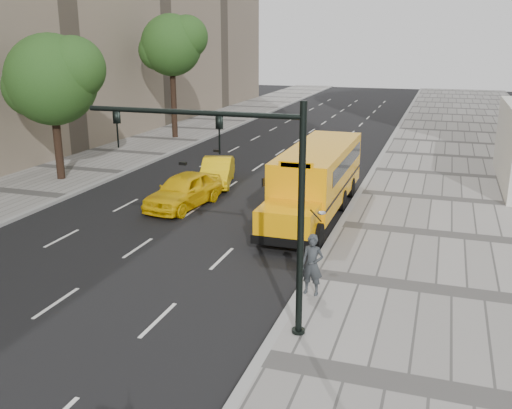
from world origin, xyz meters
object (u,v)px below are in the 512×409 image
(tree_c, at_px, (172,45))
(school_bus, at_px, (318,174))
(taxi_far, at_px, (217,172))
(traffic_signal, at_px, (249,188))
(tree_b, at_px, (53,79))
(pedestrian, at_px, (312,265))
(taxi_near, at_px, (184,190))

(tree_c, height_order, school_bus, tree_c)
(taxi_far, relative_size, traffic_signal, 0.70)
(tree_b, height_order, pedestrian, tree_b)
(taxi_far, height_order, pedestrian, pedestrian)
(school_bus, bearing_deg, taxi_near, -166.60)
(school_bus, relative_size, taxi_far, 2.58)
(school_bus, bearing_deg, pedestrian, -78.52)
(tree_c, xyz_separation_m, pedestrian, (16.80, -24.86, -6.15))
(taxi_far, relative_size, pedestrian, 2.30)
(taxi_far, bearing_deg, tree_c, 108.98)
(taxi_far, bearing_deg, school_bus, -41.31)
(pedestrian, bearing_deg, tree_b, 155.52)
(taxi_near, height_order, taxi_far, taxi_near)
(tree_c, xyz_separation_m, taxi_far, (8.63, -12.55, -6.53))
(school_bus, distance_m, pedestrian, 9.49)
(tree_b, distance_m, tree_c, 14.64)
(taxi_near, bearing_deg, tree_c, 124.77)
(tree_c, bearing_deg, traffic_signal, -60.30)
(school_bus, height_order, taxi_far, school_bus)
(tree_b, height_order, school_bus, tree_b)
(taxi_far, xyz_separation_m, pedestrian, (8.16, -12.31, 0.38))
(pedestrian, bearing_deg, tree_c, 131.09)
(tree_b, relative_size, traffic_signal, 1.27)
(taxi_near, xyz_separation_m, traffic_signal, (6.86, -10.31, 3.27))
(tree_c, relative_size, taxi_far, 2.14)
(tree_b, distance_m, taxi_near, 10.30)
(school_bus, height_order, taxi_near, school_bus)
(tree_b, bearing_deg, school_bus, -3.91)
(tree_b, xyz_separation_m, taxi_near, (8.74, -2.49, -4.86))
(pedestrian, relative_size, traffic_signal, 0.30)
(school_bus, relative_size, pedestrian, 5.95)
(pedestrian, bearing_deg, school_bus, 108.52)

